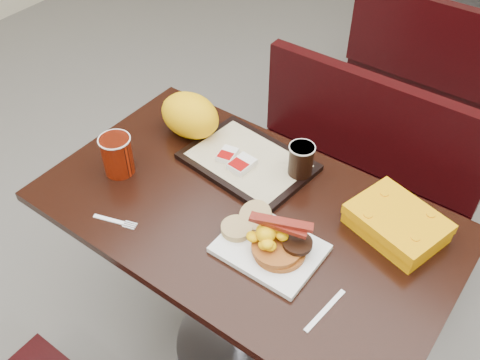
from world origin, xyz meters
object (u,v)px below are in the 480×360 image
Objects in this scene: knife at (325,310)px; hashbrown_sleeve_left at (227,155)px; pancake_stack at (280,249)px; tray at (248,162)px; bench_far_s at (450,55)px; table_near at (245,287)px; clamshell at (397,223)px; coffee_cup_near at (117,155)px; paper_bag at (190,115)px; platter at (270,249)px; coffee_cup_far at (301,160)px; bench_near_n at (344,176)px; fork at (109,220)px; hashbrown_sleeve_right at (242,164)px.

knife is 2.27× the size of hashbrown_sleeve_left.
pancake_stack is 0.36× the size of tray.
table_near is at bearing -90.00° from bench_far_s.
bench_far_s is 4.06× the size of clamshell.
table_near is 0.61m from coffee_cup_near.
tray is 0.25m from paper_bag.
pancake_stack is at bearing -106.07° from knife.
bench_far_s is 2.02m from platter.
coffee_cup_far reaches higher than table_near.
clamshell is (0.38, -0.52, 0.42)m from bench_near_n.
bench_far_s is at bearing 92.08° from tray.
paper_bag is at bearing -164.69° from clamshell.
hashbrown_sleeve_right is at bearing 46.95° from fork.
bench_near_n is 1.01m from knife.
knife is at bearing -22.28° from pancake_stack.
clamshell is (0.21, 0.26, 0.00)m from pancake_stack.
bench_near_n is 2.60× the size of tray.
clamshell is (0.55, 0.04, 0.01)m from hashbrown_sleeve_left.
table_near is 5.72× the size of paper_bag.
table_near is 0.59m from clamshell.
bench_near_n is 7.56× the size of fork.
table_near is 0.45m from pancake_stack.
fork is 1.93× the size of hashbrown_sleeve_left.
bench_near_n is 12.42× the size of hashbrown_sleeve_right.
coffee_cup_far is (0.16, 0.08, 0.04)m from hashbrown_sleeve_right.
pancake_stack is 0.49m from fork.
coffee_cup_near reaches higher than clamshell.
hashbrown_sleeve_right is at bearing -115.69° from knife.
coffee_cup_near is at bearing -117.69° from bench_near_n.
bench_far_s is 1.82m from hashbrown_sleeve_right.
tray is at bearing 101.20° from hashbrown_sleeve_right.
tray is at bearing -102.15° from bench_near_n.
bench_far_s is at bearing 90.00° from bench_near_n.
coffee_cup_near is at bearing -167.41° from table_near.
table_near is 9.08× the size of fork.
coffee_cup_far is 0.41× the size of clamshell.
fork is (0.12, -0.17, -0.06)m from coffee_cup_near.
coffee_cup_near is at bearing -145.49° from clamshell.
platter is 0.23m from knife.
fork is at bearing -107.02° from bench_near_n.
bench_near_n is 0.72m from hashbrown_sleeve_left.
knife reaches higher than bench_far_s.
pancake_stack is at bearing 1.09° from coffee_cup_near.
knife is at bearing -4.77° from coffee_cup_near.
pancake_stack is 0.59m from paper_bag.
coffee_cup_near is 1.26× the size of coffee_cup_far.
tray is at bearing -118.78° from knife.
clamshell is (0.38, -1.72, 0.42)m from bench_far_s.
hashbrown_sleeve_left is (-0.06, -0.03, 0.02)m from tray.
paper_bag is at bearing -109.37° from knife.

